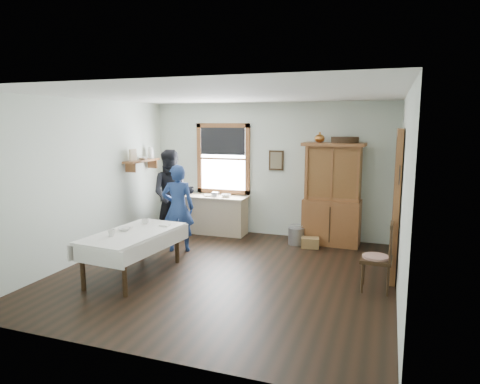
# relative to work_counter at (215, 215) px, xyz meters

# --- Properties ---
(room) EXTENTS (5.01, 5.01, 2.70)m
(room) POSITION_rel_work_counter_xyz_m (1.09, -2.19, 0.95)
(room) COLOR black
(room) RESTS_ON ground
(window) EXTENTS (1.18, 0.07, 1.48)m
(window) POSITION_rel_work_counter_xyz_m (0.09, 0.27, 1.24)
(window) COLOR white
(window) RESTS_ON room
(doorway) EXTENTS (0.09, 1.14, 2.22)m
(doorway) POSITION_rel_work_counter_xyz_m (3.55, -1.34, 0.77)
(doorway) COLOR #4B4335
(doorway) RESTS_ON room
(wall_shelf) EXTENTS (0.24, 1.00, 0.44)m
(wall_shelf) POSITION_rel_work_counter_xyz_m (-1.28, -0.65, 1.18)
(wall_shelf) COLOR #9A5D2F
(wall_shelf) RESTS_ON room
(framed_picture) EXTENTS (0.30, 0.04, 0.40)m
(framed_picture) POSITION_rel_work_counter_xyz_m (1.24, 0.27, 1.15)
(framed_picture) COLOR #382513
(framed_picture) RESTS_ON room
(rug_beater) EXTENTS (0.01, 0.27, 0.27)m
(rug_beater) POSITION_rel_work_counter_xyz_m (3.54, -1.89, 1.32)
(rug_beater) COLOR black
(rug_beater) RESTS_ON room
(work_counter) EXTENTS (1.39, 0.54, 0.79)m
(work_counter) POSITION_rel_work_counter_xyz_m (0.00, 0.00, 0.00)
(work_counter) COLOR tan
(work_counter) RESTS_ON room
(china_hutch) EXTENTS (1.16, 0.59, 1.94)m
(china_hutch) POSITION_rel_work_counter_xyz_m (2.42, -0.02, 0.57)
(china_hutch) COLOR #9A5D2F
(china_hutch) RESTS_ON room
(dining_table) EXTENTS (1.04, 1.77, 0.68)m
(dining_table) POSITION_rel_work_counter_xyz_m (-0.18, -2.73, -0.06)
(dining_table) COLOR white
(dining_table) RESTS_ON room
(spindle_chair) EXTENTS (0.47, 0.47, 0.98)m
(spindle_chair) POSITION_rel_work_counter_xyz_m (3.31, -2.12, 0.09)
(spindle_chair) COLOR #382513
(spindle_chair) RESTS_ON room
(pail) EXTENTS (0.39, 0.39, 0.32)m
(pail) POSITION_rel_work_counter_xyz_m (1.80, -0.25, -0.23)
(pail) COLOR #929499
(pail) RESTS_ON room
(wicker_basket) EXTENTS (0.36, 0.28, 0.19)m
(wicker_basket) POSITION_rel_work_counter_xyz_m (2.09, -0.39, -0.30)
(wicker_basket) COLOR #A7884B
(wicker_basket) RESTS_ON room
(woman_blue) EXTENTS (0.62, 0.52, 1.46)m
(woman_blue) POSITION_rel_work_counter_xyz_m (-0.13, -1.36, 0.33)
(woman_blue) COLOR navy
(woman_blue) RESTS_ON room
(figure_dark) EXTENTS (0.98, 0.89, 1.65)m
(figure_dark) POSITION_rel_work_counter_xyz_m (-0.65, -0.58, 0.43)
(figure_dark) COLOR black
(figure_dark) RESTS_ON room
(table_cup_a) EXTENTS (0.14, 0.14, 0.09)m
(table_cup_a) POSITION_rel_work_counter_xyz_m (-0.29, -2.21, 0.33)
(table_cup_a) COLOR white
(table_cup_a) RESTS_ON dining_table
(table_cup_b) EXTENTS (0.11, 0.11, 0.10)m
(table_cup_b) POSITION_rel_work_counter_xyz_m (-0.33, -3.05, 0.34)
(table_cup_b) COLOR white
(table_cup_b) RESTS_ON dining_table
(table_bowl) EXTENTS (0.21, 0.21, 0.05)m
(table_bowl) POSITION_rel_work_counter_xyz_m (-0.35, -2.70, 0.31)
(table_bowl) COLOR white
(table_bowl) RESTS_ON dining_table
(counter_book) EXTENTS (0.25, 0.28, 0.02)m
(counter_book) POSITION_rel_work_counter_xyz_m (-0.22, -0.04, 0.41)
(counter_book) COLOR #6E6349
(counter_book) RESTS_ON work_counter
(counter_bowl) EXTENTS (0.22, 0.22, 0.06)m
(counter_bowl) POSITION_rel_work_counter_xyz_m (0.28, -0.04, 0.43)
(counter_bowl) COLOR white
(counter_bowl) RESTS_ON work_counter
(shelf_bowl) EXTENTS (0.22, 0.22, 0.05)m
(shelf_bowl) POSITION_rel_work_counter_xyz_m (-1.28, -0.64, 1.20)
(shelf_bowl) COLOR white
(shelf_bowl) RESTS_ON wall_shelf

